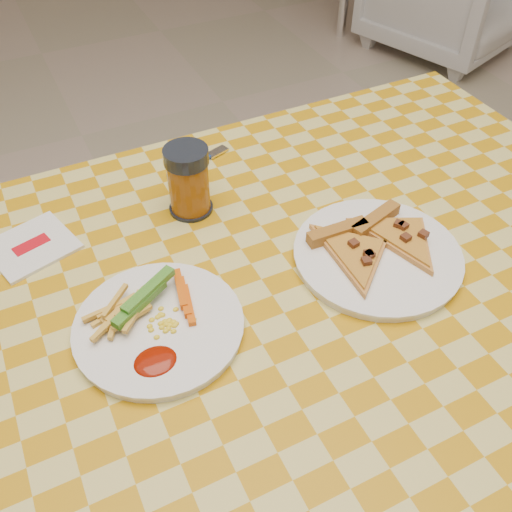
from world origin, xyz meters
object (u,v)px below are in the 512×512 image
(table, at_px, (272,328))
(drink_glass, at_px, (188,181))
(plate_right, at_px, (377,256))
(plate_left, at_px, (159,328))

(table, distance_m, drink_glass, 0.27)
(plate_right, bearing_deg, drink_glass, 131.74)
(plate_left, distance_m, plate_right, 0.34)
(plate_right, xyz_separation_m, drink_glass, (-0.21, 0.23, 0.05))
(plate_right, bearing_deg, table, 178.78)
(table, relative_size, plate_left, 5.77)
(drink_glass, bearing_deg, plate_right, -48.26)
(table, bearing_deg, drink_glass, 98.26)
(plate_left, bearing_deg, drink_glass, 59.00)
(table, height_order, plate_right, plate_right)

